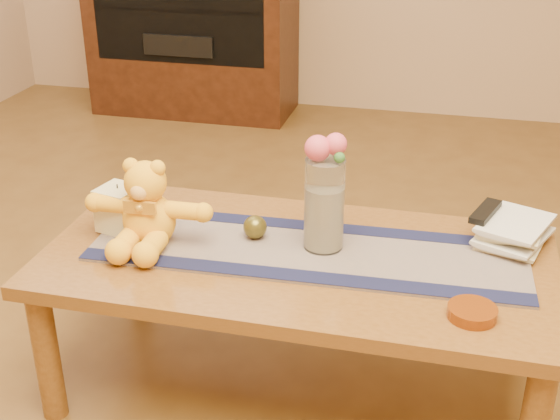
% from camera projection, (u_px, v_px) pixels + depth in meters
% --- Properties ---
extents(floor, '(5.50, 5.50, 0.00)m').
position_uv_depth(floor, '(296.00, 384.00, 2.23)').
color(floor, brown).
rests_on(floor, ground).
extents(coffee_table_top, '(1.40, 0.70, 0.04)m').
position_uv_depth(coffee_table_top, '(297.00, 261.00, 2.04)').
color(coffee_table_top, brown).
rests_on(coffee_table_top, floor).
extents(table_leg_fl, '(0.07, 0.07, 0.41)m').
position_uv_depth(table_leg_fl, '(47.00, 355.00, 2.02)').
color(table_leg_fl, brown).
rests_on(table_leg_fl, floor).
extents(table_leg_bl, '(0.07, 0.07, 0.41)m').
position_uv_depth(table_leg_bl, '(134.00, 255.00, 2.53)').
color(table_leg_bl, brown).
rests_on(table_leg_bl, floor).
extents(table_leg_br, '(0.07, 0.07, 0.41)m').
position_uv_depth(table_leg_br, '(521.00, 304.00, 2.25)').
color(table_leg_br, brown).
rests_on(table_leg_br, floor).
extents(persian_runner, '(1.21, 0.40, 0.01)m').
position_uv_depth(persian_runner, '(307.00, 251.00, 2.04)').
color(persian_runner, '#171A43').
rests_on(persian_runner, coffee_table_top).
extents(runner_border_near, '(1.20, 0.11, 0.00)m').
position_uv_depth(runner_border_near, '(298.00, 275.00, 1.91)').
color(runner_border_near, '#121538').
rests_on(runner_border_near, persian_runner).
extents(runner_border_far, '(1.20, 0.11, 0.00)m').
position_uv_depth(runner_border_far, '(315.00, 226.00, 2.17)').
color(runner_border_far, '#121538').
rests_on(runner_border_far, persian_runner).
extents(teddy_bear, '(0.35, 0.29, 0.23)m').
position_uv_depth(teddy_bear, '(148.00, 203.00, 2.04)').
color(teddy_bear, yellow).
rests_on(teddy_bear, persian_runner).
extents(pillar_candle, '(0.13, 0.13, 0.13)m').
position_uv_depth(pillar_candle, '(119.00, 208.00, 2.13)').
color(pillar_candle, beige).
rests_on(pillar_candle, persian_runner).
extents(candle_wick, '(0.00, 0.00, 0.01)m').
position_uv_depth(candle_wick, '(117.00, 186.00, 2.10)').
color(candle_wick, black).
rests_on(candle_wick, pillar_candle).
extents(glass_vase, '(0.11, 0.11, 0.26)m').
position_uv_depth(glass_vase, '(324.00, 204.00, 2.00)').
color(glass_vase, silver).
rests_on(glass_vase, persian_runner).
extents(potpourri_fill, '(0.09, 0.09, 0.18)m').
position_uv_depth(potpourri_fill, '(324.00, 217.00, 2.02)').
color(potpourri_fill, beige).
rests_on(potpourri_fill, glass_vase).
extents(rose_left, '(0.07, 0.07, 0.07)m').
position_uv_depth(rose_left, '(318.00, 148.00, 1.92)').
color(rose_left, '#D64B65').
rests_on(rose_left, glass_vase).
extents(rose_right, '(0.06, 0.06, 0.06)m').
position_uv_depth(rose_right, '(336.00, 144.00, 1.92)').
color(rose_right, '#D64B65').
rests_on(rose_right, glass_vase).
extents(blue_flower_back, '(0.04, 0.04, 0.04)m').
position_uv_depth(blue_flower_back, '(332.00, 146.00, 1.96)').
color(blue_flower_back, '#505FAF').
rests_on(blue_flower_back, glass_vase).
extents(blue_flower_side, '(0.04, 0.04, 0.04)m').
position_uv_depth(blue_flower_side, '(316.00, 149.00, 1.96)').
color(blue_flower_side, '#505FAF').
rests_on(blue_flower_side, glass_vase).
extents(leaf_sprig, '(0.03, 0.03, 0.03)m').
position_uv_depth(leaf_sprig, '(339.00, 158.00, 1.91)').
color(leaf_sprig, '#33662D').
rests_on(leaf_sprig, glass_vase).
extents(bronze_ball, '(0.09, 0.09, 0.07)m').
position_uv_depth(bronze_ball, '(255.00, 227.00, 2.09)').
color(bronze_ball, '#50491A').
rests_on(bronze_ball, persian_runner).
extents(book_bottom, '(0.22, 0.26, 0.02)m').
position_uv_depth(book_bottom, '(484.00, 234.00, 2.12)').
color(book_bottom, beige).
rests_on(book_bottom, coffee_table_top).
extents(book_lower, '(0.24, 0.27, 0.02)m').
position_uv_depth(book_lower, '(486.00, 229.00, 2.11)').
color(book_lower, beige).
rests_on(book_lower, book_bottom).
extents(book_upper, '(0.21, 0.25, 0.02)m').
position_uv_depth(book_upper, '(483.00, 221.00, 2.11)').
color(book_upper, beige).
rests_on(book_upper, book_lower).
extents(book_top, '(0.24, 0.27, 0.02)m').
position_uv_depth(book_top, '(487.00, 216.00, 2.09)').
color(book_top, beige).
rests_on(book_top, book_upper).
extents(tv_remote, '(0.09, 0.17, 0.02)m').
position_uv_depth(tv_remote, '(486.00, 212.00, 2.08)').
color(tv_remote, black).
rests_on(tv_remote, book_top).
extents(amber_dish, '(0.12, 0.12, 0.03)m').
position_uv_depth(amber_dish, '(472.00, 312.00, 1.75)').
color(amber_dish, '#BF5914').
rests_on(amber_dish, coffee_table_top).
extents(media_cabinet, '(1.20, 0.50, 1.10)m').
position_uv_depth(media_cabinet, '(193.00, 22.00, 4.42)').
color(media_cabinet, black).
rests_on(media_cabinet, floor).
extents(cabinet_cavity, '(1.02, 0.03, 0.61)m').
position_uv_depth(cabinet_cavity, '(178.00, 10.00, 4.16)').
color(cabinet_cavity, black).
rests_on(cabinet_cavity, media_cabinet).
extents(cabinet_shelf, '(1.02, 0.20, 0.02)m').
position_uv_depth(cabinet_shelf, '(183.00, 7.00, 4.24)').
color(cabinet_shelf, black).
rests_on(cabinet_shelf, media_cabinet).
extents(stereo_lower, '(0.42, 0.28, 0.12)m').
position_uv_depth(stereo_lower, '(186.00, 41.00, 4.34)').
color(stereo_lower, black).
rests_on(stereo_lower, media_cabinet).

